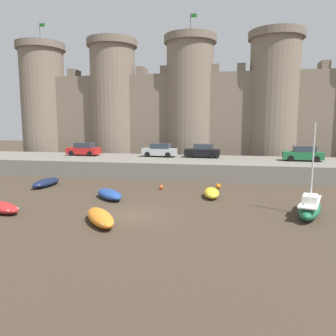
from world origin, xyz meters
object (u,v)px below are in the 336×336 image
object	(u,v)px
rowboat_near_channel_left	(100,217)
sailboat_midflat_right	(310,207)
mooring_buoy_off_centre	(218,186)
mooring_buoy_near_channel	(161,187)
rowboat_midflat_left	(0,207)
rowboat_near_channel_right	(212,193)
car_quay_west	(160,150)
car_quay_east	(203,151)
rowboat_foreground_left	(109,194)
car_quay_centre_west	(303,154)
car_quay_centre_east	(84,149)
rowboat_foreground_right	(46,182)

from	to	relation	value
rowboat_near_channel_left	sailboat_midflat_right	bearing A→B (deg)	18.10
mooring_buoy_off_centre	mooring_buoy_near_channel	world-z (taller)	mooring_buoy_off_centre
rowboat_midflat_left	rowboat_near_channel_right	distance (m)	15.20
rowboat_midflat_left	car_quay_west	size ratio (longest dim) A/B	0.95
sailboat_midflat_right	car_quay_east	size ratio (longest dim) A/B	1.41
mooring_buoy_off_centre	car_quay_east	distance (m)	10.18
mooring_buoy_off_centre	rowboat_near_channel_left	bearing A→B (deg)	-118.11
rowboat_foreground_left	car_quay_centre_west	xyz separation A→B (m)	(16.83, 13.76, 2.19)
sailboat_midflat_right	rowboat_near_channel_left	size ratio (longest dim) A/B	1.56
rowboat_near_channel_right	sailboat_midflat_right	bearing A→B (deg)	-32.97
rowboat_foreground_left	car_quay_west	xyz separation A→B (m)	(0.65, 15.20, 2.19)
car_quay_centre_west	mooring_buoy_near_channel	bearing A→B (deg)	-145.55
rowboat_midflat_left	rowboat_near_channel_right	world-z (taller)	rowboat_near_channel_right
sailboat_midflat_right	mooring_buoy_near_channel	world-z (taller)	sailboat_midflat_right
car_quay_centre_west	car_quay_east	size ratio (longest dim) A/B	1.00
rowboat_midflat_left	car_quay_centre_east	size ratio (longest dim) A/B	0.95
rowboat_near_channel_right	car_quay_centre_west	bearing A→B (deg)	52.26
rowboat_near_channel_right	mooring_buoy_near_channel	xyz separation A→B (m)	(-4.59, 2.35, -0.18)
rowboat_foreground_left	car_quay_west	bearing A→B (deg)	87.54
car_quay_west	car_quay_centre_west	distance (m)	16.24
rowboat_foreground_left	car_quay_east	size ratio (longest dim) A/B	0.81
rowboat_near_channel_left	car_quay_centre_west	size ratio (longest dim) A/B	0.90
rowboat_near_channel_left	car_quay_centre_west	xyz separation A→B (m)	(15.01, 19.92, 2.16)
car_quay_east	rowboat_near_channel_right	bearing A→B (deg)	-81.81
sailboat_midflat_right	car_quay_west	world-z (taller)	sailboat_midflat_right
rowboat_foreground_right	car_quay_west	xyz separation A→B (m)	(8.33, 11.49, 2.19)
rowboat_foreground_left	rowboat_near_channel_right	bearing A→B (deg)	14.82
rowboat_foreground_right	mooring_buoy_near_channel	size ratio (longest dim) A/B	10.13
rowboat_near_channel_right	car_quay_east	bearing A→B (deg)	98.19
rowboat_near_channel_left	car_quay_centre_east	world-z (taller)	car_quay_centre_east
car_quay_centre_west	car_quay_centre_east	size ratio (longest dim) A/B	1.00
rowboat_near_channel_left	mooring_buoy_off_centre	world-z (taller)	rowboat_near_channel_left
car_quay_west	car_quay_centre_west	size ratio (longest dim) A/B	1.00
mooring_buoy_off_centre	rowboat_midflat_left	bearing A→B (deg)	-142.36
rowboat_foreground_left	rowboat_near_channel_left	bearing A→B (deg)	-73.55
rowboat_near_channel_left	car_quay_west	world-z (taller)	car_quay_west
sailboat_midflat_right	rowboat_foreground_left	world-z (taller)	sailboat_midflat_right
rowboat_midflat_left	sailboat_midflat_right	xyz separation A→B (m)	(19.89, 2.88, 0.25)
rowboat_foreground_right	car_quay_west	bearing A→B (deg)	54.08
car_quay_west	car_quay_centre_west	bearing A→B (deg)	-5.09
sailboat_midflat_right	car_quay_west	bearing A→B (deg)	128.02
mooring_buoy_near_channel	rowboat_midflat_left	bearing A→B (deg)	-133.39
rowboat_midflat_left	car_quay_west	world-z (taller)	car_quay_west
rowboat_near_channel_left	mooring_buoy_off_centre	xyz separation A→B (m)	(6.32, 11.84, -0.18)
rowboat_foreground_left	rowboat_near_channel_right	xyz separation A→B (m)	(7.77, 2.06, -0.00)
rowboat_foreground_left	rowboat_near_channel_right	distance (m)	8.03
rowboat_foreground_left	car_quay_west	distance (m)	15.37
sailboat_midflat_right	car_quay_centre_east	distance (m)	28.94
mooring_buoy_near_channel	rowboat_near_channel_left	bearing A→B (deg)	-97.35
car_quay_centre_west	rowboat_midflat_left	bearing A→B (deg)	-140.22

